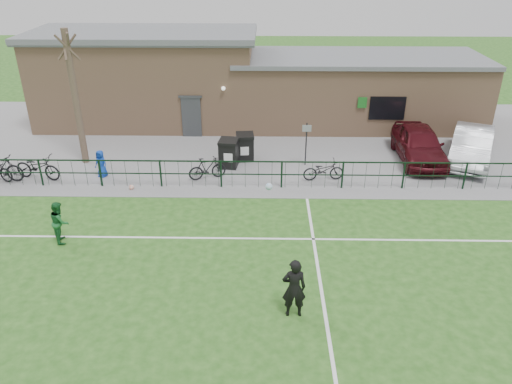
{
  "coord_description": "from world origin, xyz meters",
  "views": [
    {
      "loc": [
        0.29,
        -10.64,
        9.21
      ],
      "look_at": [
        0.0,
        5.0,
        1.3
      ],
      "focal_mm": 35.0,
      "sensor_mm": 36.0,
      "label": 1
    }
  ],
  "objects_px": {
    "wheelie_bin_right": "(245,148)",
    "bicycle_c": "(38,167)",
    "bare_tree": "(76,99)",
    "car_silver": "(472,146)",
    "wheelie_bin_left": "(229,154)",
    "bicycle_e": "(323,170)",
    "outfield_player": "(60,222)",
    "car_maroon": "(419,144)",
    "bicycle_d": "(207,168)",
    "bicycle_b": "(0,168)",
    "sign_post": "(306,144)",
    "ball_ground": "(132,187)",
    "spectator_child": "(101,163)"
  },
  "relations": [
    {
      "from": "bicycle_b",
      "to": "bicycle_e",
      "type": "distance_m",
      "value": 13.68
    },
    {
      "from": "wheelie_bin_right",
      "to": "sign_post",
      "type": "height_order",
      "value": "sign_post"
    },
    {
      "from": "wheelie_bin_left",
      "to": "car_silver",
      "type": "distance_m",
      "value": 11.14
    },
    {
      "from": "wheelie_bin_right",
      "to": "bare_tree",
      "type": "bearing_deg",
      "value": 178.05
    },
    {
      "from": "sign_post",
      "to": "car_silver",
      "type": "distance_m",
      "value": 7.66
    },
    {
      "from": "bare_tree",
      "to": "wheelie_bin_left",
      "type": "xyz_separation_m",
      "value": [
        6.68,
        -0.36,
        -2.39
      ]
    },
    {
      "from": "bare_tree",
      "to": "wheelie_bin_left",
      "type": "height_order",
      "value": "bare_tree"
    },
    {
      "from": "bare_tree",
      "to": "car_silver",
      "type": "bearing_deg",
      "value": 1.28
    },
    {
      "from": "car_maroon",
      "to": "spectator_child",
      "type": "height_order",
      "value": "car_maroon"
    },
    {
      "from": "car_maroon",
      "to": "car_silver",
      "type": "bearing_deg",
      "value": -1.29
    },
    {
      "from": "sign_post",
      "to": "car_silver",
      "type": "bearing_deg",
      "value": 3.96
    },
    {
      "from": "wheelie_bin_left",
      "to": "spectator_child",
      "type": "distance_m",
      "value": 5.56
    },
    {
      "from": "ball_ground",
      "to": "wheelie_bin_right",
      "type": "bearing_deg",
      "value": 35.51
    },
    {
      "from": "car_silver",
      "to": "outfield_player",
      "type": "height_order",
      "value": "car_silver"
    },
    {
      "from": "car_silver",
      "to": "spectator_child",
      "type": "xyz_separation_m",
      "value": [
        -16.55,
        -1.95,
        -0.18
      ]
    },
    {
      "from": "bicycle_d",
      "to": "spectator_child",
      "type": "height_order",
      "value": "spectator_child"
    },
    {
      "from": "wheelie_bin_left",
      "to": "bare_tree",
      "type": "bearing_deg",
      "value": -176.26
    },
    {
      "from": "bicycle_b",
      "to": "bicycle_c",
      "type": "height_order",
      "value": "bicycle_b"
    },
    {
      "from": "car_maroon",
      "to": "bicycle_e",
      "type": "xyz_separation_m",
      "value": [
        -4.61,
        -2.25,
        -0.34
      ]
    },
    {
      "from": "wheelie_bin_right",
      "to": "bicycle_c",
      "type": "bearing_deg",
      "value": -170.78
    },
    {
      "from": "bare_tree",
      "to": "wheelie_bin_right",
      "type": "height_order",
      "value": "bare_tree"
    },
    {
      "from": "ball_ground",
      "to": "bicycle_d",
      "type": "bearing_deg",
      "value": 19.28
    },
    {
      "from": "bicycle_b",
      "to": "bicycle_c",
      "type": "relative_size",
      "value": 0.96
    },
    {
      "from": "bicycle_e",
      "to": "outfield_player",
      "type": "relative_size",
      "value": 1.18
    },
    {
      "from": "car_maroon",
      "to": "bicycle_c",
      "type": "relative_size",
      "value": 2.25
    },
    {
      "from": "bare_tree",
      "to": "car_silver",
      "type": "xyz_separation_m",
      "value": [
        17.79,
        0.4,
        -2.2
      ]
    },
    {
      "from": "car_maroon",
      "to": "bicycle_d",
      "type": "relative_size",
      "value": 2.88
    },
    {
      "from": "car_maroon",
      "to": "spectator_child",
      "type": "xyz_separation_m",
      "value": [
        -14.17,
        -2.05,
        -0.2
      ]
    },
    {
      "from": "bare_tree",
      "to": "sign_post",
      "type": "distance_m",
      "value": 10.34
    },
    {
      "from": "bare_tree",
      "to": "ball_ground",
      "type": "xyz_separation_m",
      "value": [
        2.8,
        -2.79,
        -2.9
      ]
    },
    {
      "from": "bicycle_b",
      "to": "wheelie_bin_right",
      "type": "bearing_deg",
      "value": -73.15
    },
    {
      "from": "wheelie_bin_left",
      "to": "bicycle_c",
      "type": "distance_m",
      "value": 8.22
    },
    {
      "from": "wheelie_bin_right",
      "to": "bicycle_b",
      "type": "distance_m",
      "value": 10.58
    },
    {
      "from": "bare_tree",
      "to": "car_maroon",
      "type": "height_order",
      "value": "bare_tree"
    },
    {
      "from": "bicycle_d",
      "to": "ball_ground",
      "type": "relative_size",
      "value": 7.96
    },
    {
      "from": "wheelie_bin_left",
      "to": "bicycle_e",
      "type": "bearing_deg",
      "value": -11.88
    },
    {
      "from": "bicycle_e",
      "to": "bare_tree",
      "type": "bearing_deg",
      "value": 74.03
    },
    {
      "from": "car_silver",
      "to": "sign_post",
      "type": "bearing_deg",
      "value": -152.28
    },
    {
      "from": "bicycle_c",
      "to": "car_silver",
      "type": "bearing_deg",
      "value": -70.48
    },
    {
      "from": "car_silver",
      "to": "outfield_player",
      "type": "distance_m",
      "value": 17.87
    },
    {
      "from": "bare_tree",
      "to": "outfield_player",
      "type": "relative_size",
      "value": 4.07
    },
    {
      "from": "bare_tree",
      "to": "bicycle_c",
      "type": "height_order",
      "value": "bare_tree"
    },
    {
      "from": "bicycle_c",
      "to": "bicycle_e",
      "type": "xyz_separation_m",
      "value": [
        12.2,
        0.1,
        -0.09
      ]
    },
    {
      "from": "sign_post",
      "to": "spectator_child",
      "type": "xyz_separation_m",
      "value": [
        -8.91,
        -1.42,
        -0.4
      ]
    },
    {
      "from": "ball_ground",
      "to": "car_silver",
      "type": "bearing_deg",
      "value": 12.0
    },
    {
      "from": "wheelie_bin_right",
      "to": "spectator_child",
      "type": "bearing_deg",
      "value": -167.35
    },
    {
      "from": "outfield_player",
      "to": "ball_ground",
      "type": "xyz_separation_m",
      "value": [
        1.4,
        3.94,
        -0.63
      ]
    },
    {
      "from": "wheelie_bin_left",
      "to": "outfield_player",
      "type": "bearing_deg",
      "value": -122.82
    },
    {
      "from": "wheelie_bin_right",
      "to": "bicycle_b",
      "type": "height_order",
      "value": "bicycle_b"
    },
    {
      "from": "car_silver",
      "to": "car_maroon",
      "type": "bearing_deg",
      "value": -158.77
    }
  ]
}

